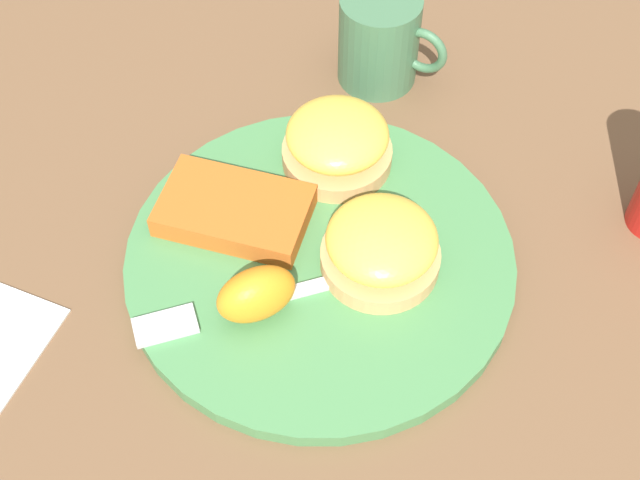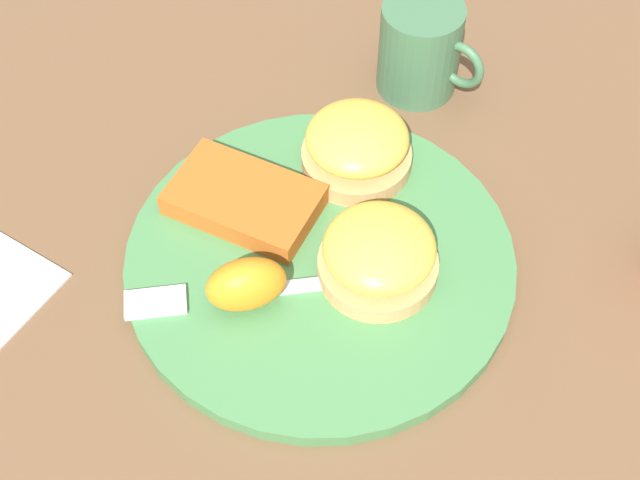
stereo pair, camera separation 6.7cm
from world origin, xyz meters
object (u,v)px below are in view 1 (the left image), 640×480
(sandwich_benedict_left, at_px, (381,246))
(orange_wedge, at_px, (256,294))
(hashbrown_patty, at_px, (236,208))
(cup, at_px, (380,40))
(sandwich_benedict_right, at_px, (337,142))
(fork, at_px, (262,300))

(sandwich_benedict_left, height_order, orange_wedge, sandwich_benedict_left)
(hashbrown_patty, height_order, orange_wedge, orange_wedge)
(sandwich_benedict_left, relative_size, cup, 0.90)
(sandwich_benedict_right, bearing_deg, sandwich_benedict_left, -44.90)
(sandwich_benedict_left, height_order, hashbrown_patty, sandwich_benedict_left)
(orange_wedge, bearing_deg, sandwich_benedict_right, 95.90)
(sandwich_benedict_left, height_order, cup, cup)
(orange_wedge, bearing_deg, hashbrown_patty, 131.38)
(sandwich_benedict_right, bearing_deg, hashbrown_patty, -116.09)
(fork, bearing_deg, cup, 97.64)
(sandwich_benedict_left, bearing_deg, fork, -130.72)
(sandwich_benedict_right, bearing_deg, cup, 99.73)
(orange_wedge, relative_size, cup, 0.59)
(hashbrown_patty, bearing_deg, sandwich_benedict_left, 5.59)
(sandwich_benedict_right, xyz_separation_m, hashbrown_patty, (-0.04, -0.09, -0.01))
(sandwich_benedict_left, bearing_deg, orange_wedge, -127.53)
(orange_wedge, xyz_separation_m, fork, (-0.00, 0.01, -0.02))
(sandwich_benedict_right, xyz_separation_m, fork, (0.02, -0.15, -0.02))
(sandwich_benedict_left, distance_m, sandwich_benedict_right, 0.11)
(hashbrown_patty, distance_m, orange_wedge, 0.09)
(sandwich_benedict_right, height_order, hashbrown_patty, sandwich_benedict_right)
(fork, distance_m, cup, 0.28)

